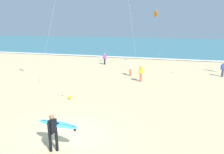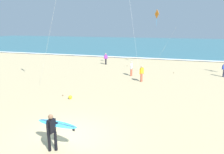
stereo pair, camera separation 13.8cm
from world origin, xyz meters
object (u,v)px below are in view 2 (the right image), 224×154
Objects in this scene: beach_ball at (70,97)px; bystander_white_top at (131,69)px; surfer_lead at (54,127)px; bystander_yellow_top at (142,74)px; kite_diamond_amber_low at (157,16)px; bystander_blue_top at (224,69)px; bystander_purple_top at (106,59)px.

bystander_white_top is at bearing 71.62° from beach_ball.
surfer_lead is 1.36× the size of bystander_white_top.
surfer_lead is at bearing -91.50° from bystander_white_top.
bystander_yellow_top is 5.68× the size of beach_ball.
beach_ball is (-4.73, -15.38, -6.38)m from kite_diamond_amber_low.
surfer_lead reaches higher than bystander_white_top.
bystander_blue_top and bystander_purple_top have the same top height.
bystander_blue_top is at bearing 59.75° from surfer_lead.
bystander_blue_top is 9.24m from bystander_yellow_top.
kite_diamond_amber_low is 4.64× the size of bystander_white_top.
bystander_purple_top is at bearing 97.89° from beach_ball.
surfer_lead is at bearing -120.25° from bystander_blue_top.
bystander_white_top is 9.08m from beach_ball.
bystander_yellow_top is 7.82m from beach_ball.
kite_diamond_amber_low is 26.35× the size of beach_ball.
bystander_white_top is (-1.87, -6.78, -5.71)m from kite_diamond_amber_low.
bystander_blue_top is 1.00× the size of bystander_yellow_top.
kite_diamond_amber_low is (2.26, 21.42, 5.48)m from surfer_lead.
kite_diamond_amber_low is at bearing 9.07° from bystander_purple_top.
beach_ball is at bearing -123.47° from bystander_yellow_top.
surfer_lead is at bearing -98.28° from bystander_yellow_top.
kite_diamond_amber_low reaches higher than bystander_yellow_top.
bystander_yellow_top is (-8.09, -4.46, 0.00)m from bystander_blue_top.
beach_ball is at bearing -108.38° from bystander_white_top.
kite_diamond_amber_low is 4.64× the size of bystander_yellow_top.
bystander_blue_top is at bearing -29.94° from kite_diamond_amber_low.
beach_ball is at bearing -107.09° from kite_diamond_amber_low.
kite_diamond_amber_low reaches higher than bystander_blue_top.
bystander_purple_top and bystander_white_top have the same top height.
beach_ball is (-4.30, -6.50, -0.67)m from bystander_yellow_top.
bystander_purple_top reaches higher than beach_ball.
bystander_white_top is (-9.53, -2.37, 0.00)m from bystander_blue_top.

